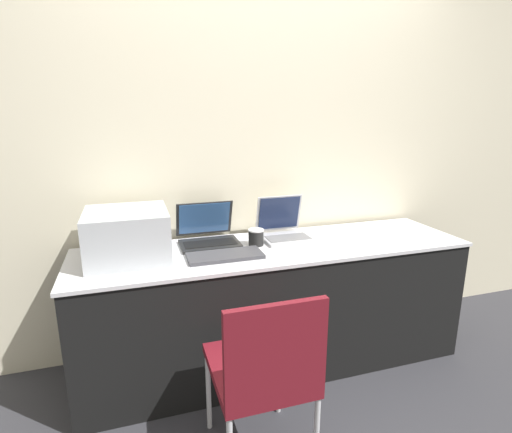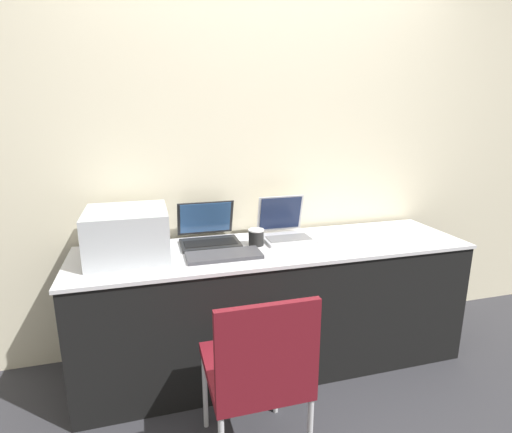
{
  "view_description": "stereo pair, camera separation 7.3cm",
  "coord_description": "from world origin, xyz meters",
  "px_view_note": "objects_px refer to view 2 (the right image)",
  "views": [
    {
      "loc": [
        -0.78,
        -1.78,
        1.52
      ],
      "look_at": [
        -0.11,
        0.33,
        0.94
      ],
      "focal_mm": 28.0,
      "sensor_mm": 36.0,
      "label": 1
    },
    {
      "loc": [
        -0.71,
        -1.8,
        1.52
      ],
      "look_at": [
        -0.11,
        0.33,
        0.94
      ],
      "focal_mm": 28.0,
      "sensor_mm": 36.0,
      "label": 2
    }
  ],
  "objects_px": {
    "laptop_left": "(208,234)",
    "laptop_right": "(285,229)",
    "printer": "(127,232)",
    "coffee_cup": "(256,237)",
    "chair": "(258,367)",
    "external_keyboard": "(224,255)"
  },
  "relations": [
    {
      "from": "laptop_left",
      "to": "laptop_right",
      "type": "height_order",
      "value": "laptop_right"
    },
    {
      "from": "printer",
      "to": "laptop_right",
      "type": "relative_size",
      "value": 1.39
    },
    {
      "from": "coffee_cup",
      "to": "laptop_left",
      "type": "bearing_deg",
      "value": 153.89
    },
    {
      "from": "laptop_left",
      "to": "external_keyboard",
      "type": "distance_m",
      "value": 0.28
    },
    {
      "from": "chair",
      "to": "laptop_right",
      "type": "bearing_deg",
      "value": 63.89
    },
    {
      "from": "laptop_left",
      "to": "laptop_right",
      "type": "relative_size",
      "value": 1.14
    },
    {
      "from": "printer",
      "to": "laptop_right",
      "type": "height_order",
      "value": "printer"
    },
    {
      "from": "printer",
      "to": "coffee_cup",
      "type": "bearing_deg",
      "value": 0.58
    },
    {
      "from": "coffee_cup",
      "to": "chair",
      "type": "distance_m",
      "value": 0.86
    },
    {
      "from": "laptop_left",
      "to": "chair",
      "type": "relative_size",
      "value": 0.4
    },
    {
      "from": "external_keyboard",
      "to": "laptop_left",
      "type": "bearing_deg",
      "value": 98.19
    },
    {
      "from": "laptop_right",
      "to": "coffee_cup",
      "type": "relative_size",
      "value": 3.14
    },
    {
      "from": "coffee_cup",
      "to": "chair",
      "type": "relative_size",
      "value": 0.11
    },
    {
      "from": "external_keyboard",
      "to": "chair",
      "type": "distance_m",
      "value": 0.68
    },
    {
      "from": "laptop_left",
      "to": "coffee_cup",
      "type": "distance_m",
      "value": 0.29
    },
    {
      "from": "laptop_left",
      "to": "coffee_cup",
      "type": "height_order",
      "value": "laptop_left"
    },
    {
      "from": "laptop_left",
      "to": "chair",
      "type": "height_order",
      "value": "laptop_left"
    },
    {
      "from": "laptop_right",
      "to": "coffee_cup",
      "type": "height_order",
      "value": "laptop_right"
    },
    {
      "from": "coffee_cup",
      "to": "external_keyboard",
      "type": "bearing_deg",
      "value": -146.56
    },
    {
      "from": "laptop_left",
      "to": "printer",
      "type": "bearing_deg",
      "value": -163.37
    },
    {
      "from": "laptop_right",
      "to": "coffee_cup",
      "type": "bearing_deg",
      "value": -157.26
    },
    {
      "from": "printer",
      "to": "laptop_right",
      "type": "bearing_deg",
      "value": 5.91
    }
  ]
}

